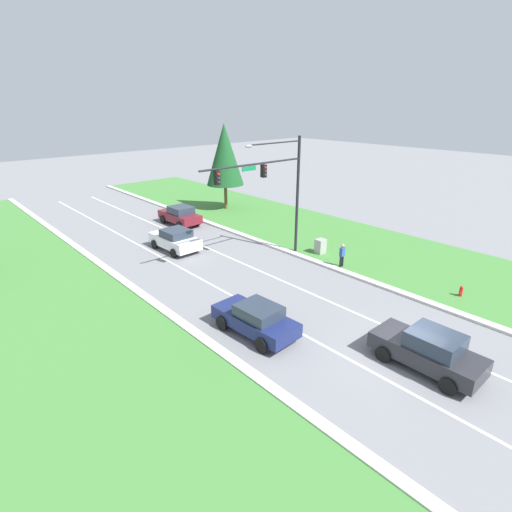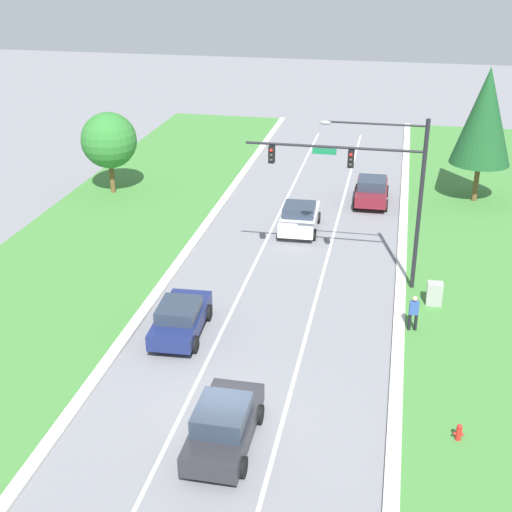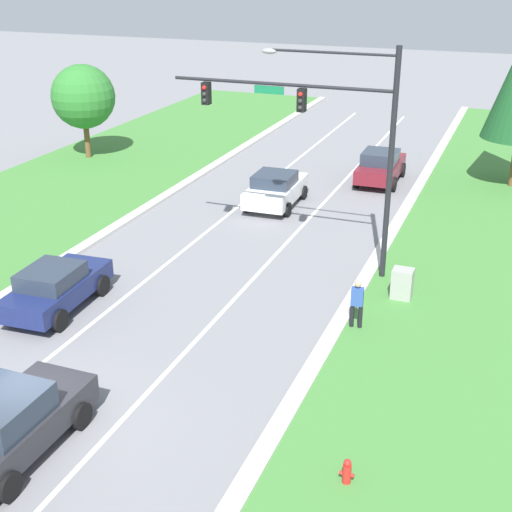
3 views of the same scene
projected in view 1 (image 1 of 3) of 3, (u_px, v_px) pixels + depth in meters
The scene contains 15 objects.
ground_plane at pixel (404, 359), 17.21m from camera, with size 160.00×160.00×0.00m, color slate.
curb_strip_right at pixel (460, 314), 20.69m from camera, with size 0.50×90.00×0.15m.
curb_strip_left at pixel (320, 423), 13.68m from camera, with size 0.50×90.00×0.15m.
grass_verge_right at pixel (498, 286), 23.96m from camera, with size 10.00×90.00×0.08m.
lane_stripe_inner_left at pixel (381, 377), 16.09m from camera, with size 0.14×81.00×0.01m.
lane_stripe_inner_right at pixel (424, 343), 18.33m from camera, with size 0.14×81.00×0.01m.
traffic_signal_mast at pixel (274, 181), 26.08m from camera, with size 8.23×0.41×8.26m.
white_sedan at pixel (175, 239), 29.58m from camera, with size 2.26×4.34×1.62m.
navy_sedan at pixel (256, 319), 18.82m from camera, with size 2.20×4.43×1.56m.
burgundy_sedan at pixel (180, 215), 35.70m from camera, with size 2.18×4.42×1.70m.
charcoal_sedan at pixel (428, 350), 16.35m from camera, with size 2.06×4.44×1.73m.
utility_cabinet at pixel (320, 247), 28.86m from camera, with size 0.70×0.60×1.13m.
pedestrian at pixel (342, 255), 26.31m from camera, with size 0.40×0.26×1.69m.
fire_hydrant at pixel (461, 292), 22.53m from camera, with size 0.34×0.20×0.70m.
conifer_near_right_tree at pixel (225, 155), 39.14m from camera, with size 3.70×3.70×8.47m.
Camera 1 is at (-14.39, -6.50, 10.38)m, focal length 28.00 mm.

